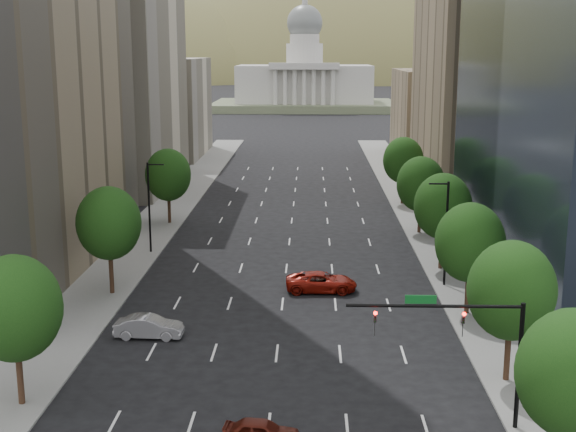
# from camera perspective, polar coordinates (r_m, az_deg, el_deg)

# --- Properties ---
(sidewalk_left) EXTENTS (6.00, 200.00, 0.15)m
(sidewalk_left) POSITION_cam_1_polar(r_m,az_deg,el_deg) (72.29, -12.52, -3.67)
(sidewalk_left) COLOR slate
(sidewalk_left) RESTS_ON ground
(sidewalk_right) EXTENTS (6.00, 200.00, 0.15)m
(sidewalk_right) POSITION_cam_1_polar(r_m,az_deg,el_deg) (71.37, 12.45, -3.88)
(sidewalk_right) COLOR slate
(sidewalk_right) RESTS_ON ground
(midrise_cream_left) EXTENTS (14.00, 30.00, 35.00)m
(midrise_cream_left) POSITION_cam_1_polar(r_m,az_deg,el_deg) (113.64, -12.35, 10.96)
(midrise_cream_left) COLOR beige
(midrise_cream_left) RESTS_ON ground
(filler_left) EXTENTS (14.00, 26.00, 18.00)m
(filler_left) POSITION_cam_1_polar(r_m,az_deg,el_deg) (146.26, -9.10, 7.99)
(filler_left) COLOR beige
(filler_left) RESTS_ON ground
(parking_tan_right) EXTENTS (14.00, 30.00, 30.00)m
(parking_tan_right) POSITION_cam_1_polar(r_m,az_deg,el_deg) (109.84, 13.90, 9.54)
(parking_tan_right) COLOR #8C7759
(parking_tan_right) RESTS_ON ground
(filler_right) EXTENTS (14.00, 26.00, 16.00)m
(filler_right) POSITION_cam_1_polar(r_m,az_deg,el_deg) (142.66, 11.00, 7.41)
(filler_right) COLOR #8C7759
(filler_right) RESTS_ON ground
(tree_right_0) EXTENTS (5.20, 5.20, 8.39)m
(tree_right_0) POSITION_cam_1_polar(r_m,az_deg,el_deg) (37.26, 20.51, -10.94)
(tree_right_0) COLOR #382316
(tree_right_0) RESTS_ON ground
(tree_right_1) EXTENTS (5.20, 5.20, 8.75)m
(tree_right_1) POSITION_cam_1_polar(r_m,az_deg,el_deg) (47.01, 16.30, -5.35)
(tree_right_1) COLOR #382316
(tree_right_1) RESTS_ON ground
(tree_right_2) EXTENTS (5.20, 5.20, 8.61)m
(tree_right_2) POSITION_cam_1_polar(r_m,az_deg,el_deg) (58.29, 13.39, -1.93)
(tree_right_2) COLOR #382316
(tree_right_2) RESTS_ON ground
(tree_right_3) EXTENTS (5.20, 5.20, 8.89)m
(tree_right_3) POSITION_cam_1_polar(r_m,az_deg,el_deg) (69.73, 11.45, 0.71)
(tree_right_3) COLOR #382316
(tree_right_3) RESTS_ON ground
(tree_right_4) EXTENTS (5.20, 5.20, 8.46)m
(tree_right_4) POSITION_cam_1_polar(r_m,az_deg,el_deg) (83.40, 9.85, 2.36)
(tree_right_4) COLOR #382316
(tree_right_4) RESTS_ON ground
(tree_right_5) EXTENTS (5.20, 5.20, 8.75)m
(tree_right_5) POSITION_cam_1_polar(r_m,az_deg,el_deg) (99.03, 8.58, 4.12)
(tree_right_5) COLOR #382316
(tree_right_5) RESTS_ON ground
(tree_left_0) EXTENTS (5.20, 5.20, 8.75)m
(tree_left_0) POSITION_cam_1_polar(r_m,az_deg,el_deg) (44.71, -19.69, -6.49)
(tree_left_0) COLOR #382316
(tree_left_0) RESTS_ON ground
(tree_left_1) EXTENTS (5.20, 5.20, 8.97)m
(tree_left_1) POSITION_cam_1_polar(r_m,az_deg,el_deg) (62.98, -13.20, -0.54)
(tree_left_1) COLOR #382316
(tree_left_1) RESTS_ON ground
(tree_left_2) EXTENTS (5.20, 5.20, 8.68)m
(tree_left_2) POSITION_cam_1_polar(r_m,az_deg,el_deg) (87.95, -8.92, 3.04)
(tree_left_2) COLOR #382316
(tree_left_2) RESTS_ON ground
(streetlight_rn) EXTENTS (1.70, 0.20, 9.00)m
(streetlight_rn) POSITION_cam_1_polar(r_m,az_deg,el_deg) (65.04, 11.65, -1.07)
(streetlight_rn) COLOR black
(streetlight_rn) RESTS_ON ground
(streetlight_ln) EXTENTS (1.70, 0.20, 9.00)m
(streetlight_ln) POSITION_cam_1_polar(r_m,az_deg,el_deg) (75.45, -10.26, 0.82)
(streetlight_ln) COLOR black
(streetlight_ln) RESTS_ON ground
(traffic_signal) EXTENTS (9.12, 0.40, 7.38)m
(traffic_signal) POSITION_cam_1_polar(r_m,az_deg,el_deg) (40.89, 13.58, -8.72)
(traffic_signal) COLOR black
(traffic_signal) RESTS_ON ground
(capitol) EXTENTS (60.00, 40.00, 35.20)m
(capitol) POSITION_cam_1_polar(r_m,az_deg,el_deg) (257.28, 1.23, 9.84)
(capitol) COLOR #596647
(capitol) RESTS_ON ground
(foothills) EXTENTS (720.00, 413.00, 263.00)m
(foothills) POSITION_cam_1_polar(r_m,az_deg,el_deg) (610.30, 4.77, 6.86)
(foothills) COLOR olive
(foothills) RESTS_ON ground
(car_maroon) EXTENTS (4.09, 2.00, 1.34)m
(car_maroon) POSITION_cam_1_polar(r_m,az_deg,el_deg) (40.21, -2.00, -15.79)
(car_maroon) COLOR #4B140C
(car_maroon) RESTS_ON ground
(car_silver) EXTENTS (4.79, 1.77, 1.56)m
(car_silver) POSITION_cam_1_polar(r_m,az_deg,el_deg) (54.48, -10.31, -8.11)
(car_silver) COLOR gray
(car_silver) RESTS_ON ground
(car_red_far) EXTENTS (5.90, 2.80, 1.63)m
(car_red_far) POSITION_cam_1_polar(r_m,az_deg,el_deg) (63.49, 2.50, -4.92)
(car_red_far) COLOR maroon
(car_red_far) RESTS_ON ground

